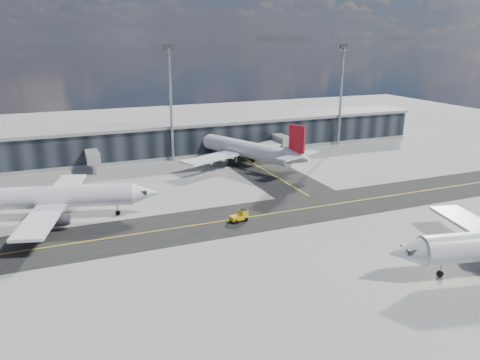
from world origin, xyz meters
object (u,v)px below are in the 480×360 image
Objects in this scene: airliner_af at (44,198)px; service_van at (259,154)px; baggage_tug at (240,216)px; airliner_redtail at (244,149)px.

service_van is at bearing 131.80° from airliner_af.
airliner_af reaches higher than baggage_tug.
service_van is (7.16, 6.18, -3.24)m from airliner_redtail.
airliner_af reaches higher than service_van.
airliner_af is at bearing -179.01° from airliner_redtail.
baggage_tug reaches higher than service_van.
airliner_redtail reaches higher than baggage_tug.
airliner_af is 50.64m from airliner_redtail.
airliner_af is 59.85m from service_van.
airliner_redtail is 38.28m from baggage_tug.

